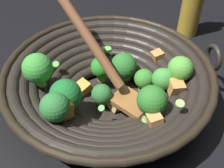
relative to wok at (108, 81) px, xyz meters
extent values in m
plane|color=black|center=(0.00, 0.00, -0.06)|extent=(4.00, 4.00, 0.00)
cylinder|color=black|center=(0.00, 0.00, -0.05)|extent=(0.13, 0.13, 0.01)
torus|color=black|center=(0.00, 0.00, -0.04)|extent=(0.19, 0.19, 0.02)
torus|color=black|center=(0.00, 0.00, -0.03)|extent=(0.22, 0.22, 0.02)
torus|color=black|center=(0.00, 0.00, -0.02)|extent=(0.25, 0.25, 0.02)
torus|color=black|center=(0.00, 0.00, -0.01)|extent=(0.28, 0.28, 0.02)
torus|color=black|center=(0.00, 0.00, 0.00)|extent=(0.31, 0.31, 0.02)
torus|color=black|center=(0.00, 0.00, 0.01)|extent=(0.34, 0.34, 0.02)
torus|color=black|center=(0.00, 0.00, 0.01)|extent=(0.37, 0.37, 0.02)
torus|color=black|center=(0.00, 0.00, 0.02)|extent=(0.39, 0.39, 0.01)
torus|color=black|center=(-0.01, 0.21, 0.02)|extent=(0.05, 0.01, 0.05)
cylinder|color=#5AA139|center=(-0.04, 0.04, -0.04)|extent=(0.03, 0.03, 0.02)
sphere|color=#2A6F2B|center=(-0.04, 0.04, 0.00)|extent=(0.05, 0.05, 0.05)
cylinder|color=#5B973C|center=(0.04, -0.08, -0.02)|extent=(0.03, 0.03, 0.02)
sphere|color=#1C692C|center=(0.04, -0.08, 0.01)|extent=(0.06, 0.06, 0.06)
cylinder|color=olive|center=(0.08, 0.06, -0.01)|extent=(0.03, 0.03, 0.01)
sphere|color=#2F752A|center=(0.08, 0.06, 0.02)|extent=(0.05, 0.05, 0.05)
cylinder|color=#84C35B|center=(0.00, -0.12, 0.01)|extent=(0.02, 0.02, 0.02)
sphere|color=green|center=(0.00, -0.12, 0.04)|extent=(0.05, 0.05, 0.05)
cylinder|color=#76B33D|center=(0.02, -0.01, -0.04)|extent=(0.02, 0.02, 0.02)
sphere|color=#2C6A30|center=(0.02, -0.01, -0.01)|extent=(0.04, 0.04, 0.04)
cylinder|color=#77B24B|center=(0.02, 0.13, 0.00)|extent=(0.03, 0.03, 0.02)
sphere|color=#54A73C|center=(0.02, 0.13, 0.03)|extent=(0.05, 0.05, 0.05)
cylinder|color=#679F3D|center=(0.02, 0.10, -0.02)|extent=(0.02, 0.02, 0.02)
sphere|color=#40933C|center=(0.02, 0.10, 0.01)|extent=(0.04, 0.04, 0.04)
cylinder|color=#55943B|center=(0.08, -0.09, 0.00)|extent=(0.02, 0.02, 0.02)
sphere|color=#2C7434|center=(0.08, -0.09, 0.03)|extent=(0.05, 0.05, 0.05)
cylinder|color=#76B142|center=(-0.04, -0.01, -0.02)|extent=(0.02, 0.02, 0.02)
sphere|color=#288A27|center=(-0.04, -0.01, 0.00)|extent=(0.04, 0.04, 0.04)
cylinder|color=#71A74B|center=(0.00, 0.07, -0.02)|extent=(0.02, 0.02, 0.02)
sphere|color=#38872D|center=(0.00, 0.07, 0.00)|extent=(0.04, 0.04, 0.04)
cube|color=#CF8C48|center=(0.04, 0.12, 0.01)|extent=(0.03, 0.03, 0.03)
cube|color=gold|center=(-0.02, -0.05, -0.04)|extent=(0.04, 0.03, 0.03)
cube|color=tan|center=(0.11, 0.06, 0.01)|extent=(0.03, 0.03, 0.03)
cube|color=orange|center=(-0.05, 0.04, -0.02)|extent=(0.03, 0.04, 0.03)
cube|color=orange|center=(0.01, -0.08, -0.03)|extent=(0.03, 0.03, 0.03)
cube|color=#C7792C|center=(0.07, -0.08, 0.01)|extent=(0.04, 0.04, 0.03)
cube|color=#DE8A47|center=(-0.06, 0.11, 0.00)|extent=(0.03, 0.03, 0.03)
cube|color=#DCBE6E|center=(0.03, 0.01, -0.03)|extent=(0.04, 0.04, 0.03)
cylinder|color=#6BC651|center=(-0.04, 0.01, -0.01)|extent=(0.01, 0.01, 0.00)
cylinder|color=#6BC651|center=(-0.09, 0.01, 0.01)|extent=(0.02, 0.02, 0.01)
cylinder|color=#56B247|center=(-0.05, -0.10, 0.01)|extent=(0.02, 0.01, 0.01)
cylinder|color=#56B247|center=(0.06, -0.02, 0.00)|extent=(0.02, 0.02, 0.01)
cylinder|color=#6BC651|center=(0.08, 0.07, 0.01)|extent=(0.02, 0.02, 0.01)
cylinder|color=#99D166|center=(0.11, 0.10, 0.04)|extent=(0.02, 0.01, 0.01)
cylinder|color=#99D166|center=(0.10, 0.05, -0.01)|extent=(0.02, 0.02, 0.01)
cylinder|color=#6BC651|center=(-0.09, 0.00, 0.01)|extent=(0.02, 0.02, 0.01)
cube|color=brown|center=(0.04, 0.04, -0.02)|extent=(0.09, 0.08, 0.01)
cylinder|color=brown|center=(-0.05, -0.04, 0.09)|extent=(0.16, 0.15, 0.19)
cylinder|color=gold|center=(-0.23, 0.24, 0.02)|extent=(0.05, 0.05, 0.16)
camera|label=1|loc=(0.37, -0.04, 0.34)|focal=42.96mm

